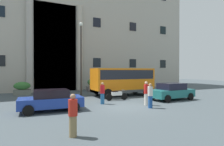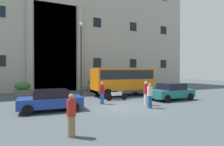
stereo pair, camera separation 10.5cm
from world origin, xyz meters
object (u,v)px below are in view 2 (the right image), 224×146
hedge_planter_west (95,85)px  white_taxi_kerbside (51,100)px  pedestrian_child_trailing (71,115)px  pedestrian_man_red_shirt (150,96)px  orange_minibus (123,79)px  hedge_planter_east (23,89)px  hedge_planter_far_east (138,84)px  motorcycle_far_end (116,95)px  pedestrian_woman_with_bag (102,93)px  lamppost_plaza_centre (81,53)px  pedestrian_man_crossing (146,93)px  bus_stop_sign (147,78)px  parked_estate_mid (172,91)px

hedge_planter_west → white_taxi_kerbside: hedge_planter_west is taller
pedestrian_child_trailing → pedestrian_man_red_shirt: pedestrian_man_red_shirt is taller
orange_minibus → hedge_planter_west: 5.53m
orange_minibus → hedge_planter_east: bearing=151.9°
orange_minibus → hedge_planter_west: (-1.12, 5.34, -0.88)m
hedge_planter_far_east → motorcycle_far_end: hedge_planter_far_east is taller
white_taxi_kerbside → pedestrian_woman_with_bag: pedestrian_woman_with_bag is taller
lamppost_plaza_centre → motorcycle_far_end: bearing=-68.0°
pedestrian_man_crossing → lamppost_plaza_centre: 8.93m
pedestrian_child_trailing → pedestrian_man_crossing: bearing=19.8°
pedestrian_woman_with_bag → pedestrian_child_trailing: bearing=21.8°
bus_stop_sign → hedge_planter_east: bearing=166.9°
hedge_planter_east → motorcycle_far_end: bearing=-45.5°
orange_minibus → pedestrian_man_red_shirt: size_ratio=3.70×
pedestrian_woman_with_bag → white_taxi_kerbside: bearing=-23.7°
pedestrian_child_trailing → pedestrian_man_red_shirt: 7.12m
hedge_planter_east → pedestrian_man_crossing: 13.61m
motorcycle_far_end → pedestrian_man_red_shirt: pedestrian_man_red_shirt is taller
hedge_planter_far_east → white_taxi_kerbside: bearing=-143.0°
bus_stop_sign → parked_estate_mid: bus_stop_sign is taller
bus_stop_sign → pedestrian_man_crossing: 9.30m
pedestrian_man_crossing → pedestrian_child_trailing: size_ratio=1.06×
parked_estate_mid → white_taxi_kerbside: bearing=178.5°
orange_minibus → white_taxi_kerbside: size_ratio=1.59×
parked_estate_mid → pedestrian_man_crossing: pedestrian_man_crossing is taller
orange_minibus → pedestrian_woman_with_bag: size_ratio=3.77×
bus_stop_sign → pedestrian_woman_with_bag: 9.98m
hedge_planter_west → pedestrian_man_red_shirt: size_ratio=1.16×
parked_estate_mid → pedestrian_man_crossing: 3.81m
hedge_planter_west → motorcycle_far_end: size_ratio=0.98×
pedestrian_woman_with_bag → hedge_planter_west: bearing=-143.3°
orange_minibus → lamppost_plaza_centre: 5.20m
motorcycle_far_end → pedestrian_woman_with_bag: pedestrian_woman_with_bag is taller
hedge_planter_far_east → pedestrian_man_crossing: pedestrian_man_crossing is taller
hedge_planter_west → pedestrian_man_red_shirt: 11.96m
pedestrian_child_trailing → lamppost_plaza_centre: (3.87, 12.07, 3.61)m
hedge_planter_west → motorcycle_far_end: hedge_planter_west is taller
pedestrian_child_trailing → orange_minibus: bearing=38.7°
hedge_planter_east → pedestrian_child_trailing: size_ratio=1.03×
pedestrian_man_crossing → pedestrian_woman_with_bag: pedestrian_man_crossing is taller
hedge_planter_east → pedestrian_child_trailing: (1.74, -15.07, 0.18)m
parked_estate_mid → lamppost_plaza_centre: bearing=132.0°
hedge_planter_west → pedestrian_child_trailing: bearing=-113.4°
pedestrian_child_trailing → lamppost_plaza_centre: size_ratio=0.22×
white_taxi_kerbside → pedestrian_child_trailing: pedestrian_child_trailing is taller
hedge_planter_east → pedestrian_woman_with_bag: bearing=-57.4°
parked_estate_mid → pedestrian_child_trailing: bearing=-154.1°
hedge_planter_west → bus_stop_sign: bearing=-32.4°
hedge_planter_east → hedge_planter_west: (8.36, 0.25, 0.13)m
hedge_planter_west → hedge_planter_far_east: 6.51m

